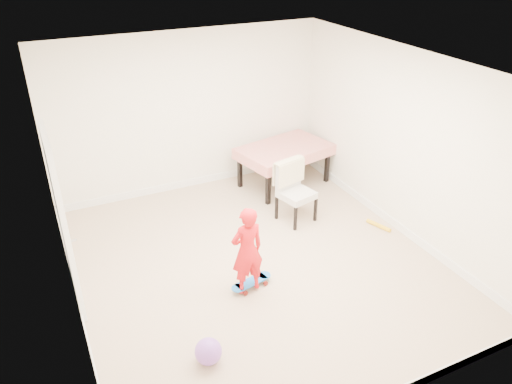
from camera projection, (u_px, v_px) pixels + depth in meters
name	position (u px, v px, depth m)	size (l,w,h in m)	color
ground	(256.00, 263.00, 6.61)	(5.00, 5.00, 0.00)	tan
ceiling	(256.00, 69.00, 5.39)	(4.50, 5.00, 0.04)	white
wall_back	(189.00, 113.00, 7.96)	(4.50, 0.04, 2.60)	white
wall_front	(388.00, 298.00, 4.02)	(4.50, 0.04, 2.60)	white
wall_left	(61.00, 217.00, 5.15)	(0.04, 5.00, 2.60)	white
wall_right	(402.00, 144.00, 6.84)	(0.04, 5.00, 2.60)	white
door	(63.00, 225.00, 5.52)	(0.10, 0.94, 2.11)	white
baseboard_back	(193.00, 182.00, 8.56)	(4.50, 0.02, 0.12)	white
baseboard_left	(80.00, 309.00, 5.73)	(0.02, 5.00, 0.12)	white
baseboard_right	(391.00, 221.00, 7.43)	(0.02, 5.00, 0.12)	white
dining_table	(284.00, 165.00, 8.47)	(1.49, 0.94, 0.70)	#B12209
dining_chair	(297.00, 193.00, 7.36)	(0.51, 0.59, 0.93)	white
skateboard	(251.00, 284.00, 6.16)	(0.57, 0.21, 0.09)	blue
child	(247.00, 253.00, 5.84)	(0.41, 0.27, 1.13)	red
balloon	(208.00, 351.00, 5.06)	(0.28, 0.28, 0.28)	#9255CC
foam_toy	(379.00, 225.00, 7.38)	(0.06, 0.06, 0.40)	yellow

